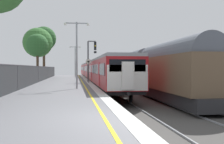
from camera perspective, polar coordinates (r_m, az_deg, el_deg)
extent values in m
cube|color=slate|center=(9.06, -15.66, -12.92)|extent=(6.40, 110.00, 1.00)
cube|color=silver|center=(9.05, 3.13, -9.63)|extent=(0.60, 110.00, 0.01)
cube|color=yellow|center=(8.93, -1.67, -9.77)|extent=(0.12, 110.00, 0.01)
cube|color=gray|center=(10.01, 17.27, -14.31)|extent=(0.07, 110.00, 0.08)
cube|color=maroon|center=(26.86, -0.76, 0.02)|extent=(2.80, 19.35, 2.30)
cube|color=black|center=(26.91, -0.76, -2.69)|extent=(2.64, 18.75, 0.25)
cube|color=gray|center=(26.87, -0.76, 2.73)|extent=(2.68, 19.35, 0.24)
cube|color=black|center=(26.71, -3.77, 0.66)|extent=(0.02, 17.75, 0.84)
cube|color=red|center=(21.90, -2.82, -0.42)|extent=(0.03, 1.10, 1.90)
cube|color=red|center=(31.54, -4.44, -0.04)|extent=(0.03, 1.10, 1.90)
cylinder|color=black|center=(19.86, -0.38, -5.38)|extent=(0.12, 0.84, 0.84)
cylinder|color=black|center=(20.12, 4.04, -5.30)|extent=(0.12, 0.84, 0.84)
cylinder|color=black|center=(33.89, -3.61, -2.81)|extent=(0.12, 0.84, 0.84)
cylinder|color=black|center=(34.04, -0.98, -2.79)|extent=(0.12, 0.84, 0.84)
cube|color=maroon|center=(46.72, -3.90, 0.36)|extent=(2.80, 19.35, 2.30)
cube|color=black|center=(46.75, -3.89, -1.20)|extent=(2.64, 18.75, 0.25)
cube|color=gray|center=(46.73, -3.90, 1.92)|extent=(2.68, 19.35, 0.24)
cube|color=black|center=(46.63, -5.63, 0.73)|extent=(0.02, 17.75, 0.84)
cube|color=red|center=(41.80, -5.34, 0.17)|extent=(0.03, 1.10, 1.90)
cube|color=red|center=(51.47, -5.86, 0.29)|extent=(0.03, 1.10, 1.90)
cylinder|color=black|center=(39.66, -4.27, -2.28)|extent=(0.12, 0.84, 0.84)
cylinder|color=black|center=(39.80, -2.02, -2.27)|extent=(0.12, 0.84, 0.84)
cylinder|color=black|center=(53.78, -5.28, -1.46)|extent=(0.12, 0.84, 0.84)
cylinder|color=black|center=(53.88, -3.62, -1.46)|extent=(0.12, 0.84, 0.84)
cube|color=maroon|center=(66.63, -5.16, 0.50)|extent=(2.80, 19.35, 2.30)
cube|color=black|center=(66.65, -5.16, -0.60)|extent=(2.64, 18.75, 0.25)
cube|color=gray|center=(66.64, -5.16, 1.59)|extent=(2.68, 19.35, 0.24)
cube|color=black|center=(66.57, -6.37, 0.76)|extent=(0.02, 17.75, 0.84)
cube|color=red|center=(61.74, -6.24, 0.38)|extent=(0.03, 1.10, 1.90)
cube|color=red|center=(71.41, -6.49, 0.44)|extent=(0.03, 1.10, 1.90)
cylinder|color=black|center=(59.56, -5.55, -1.24)|extent=(0.12, 0.84, 0.84)
cylinder|color=black|center=(59.65, -4.06, -1.24)|extent=(0.12, 0.84, 0.84)
cylinder|color=black|center=(73.70, -6.04, -0.85)|extent=(0.12, 0.84, 0.84)
cylinder|color=black|center=(73.77, -4.83, -0.84)|extent=(0.12, 0.84, 0.84)
cube|color=silver|center=(17.35, 3.31, -1.25)|extent=(2.70, 0.10, 1.70)
cube|color=black|center=(17.33, 3.32, 1.39)|extent=(2.40, 0.08, 0.80)
cube|color=silver|center=(17.21, 3.40, -0.77)|extent=(0.80, 0.24, 1.80)
cylinder|color=white|center=(17.18, 0.23, -3.77)|extent=(0.18, 0.06, 0.18)
cylinder|color=white|center=(17.55, 6.40, -3.68)|extent=(0.18, 0.06, 0.18)
cylinder|color=black|center=(17.14, 3.50, -4.63)|extent=(0.20, 0.35, 0.20)
cube|color=black|center=(46.73, -3.90, 2.23)|extent=(0.60, 0.90, 0.20)
cube|color=#232326|center=(20.78, 12.94, -4.78)|extent=(2.30, 12.64, 0.79)
cube|color=brown|center=(20.68, 12.96, -0.22)|extent=(2.60, 11.84, 2.52)
cylinder|color=#515660|center=(20.70, 12.97, 3.27)|extent=(2.39, 11.44, 2.39)
cylinder|color=black|center=(16.53, 15.81, -6.67)|extent=(0.12, 0.84, 0.84)
cylinder|color=black|center=(17.22, 20.59, -6.39)|extent=(0.12, 0.84, 0.84)
cylinder|color=black|center=(24.63, 7.62, -4.18)|extent=(0.12, 0.84, 0.84)
cylinder|color=black|center=(25.10, 11.06, -4.10)|extent=(0.12, 0.84, 0.84)
cube|color=#232326|center=(33.63, 4.68, -2.62)|extent=(2.30, 12.64, 0.79)
cube|color=brown|center=(33.57, 4.68, 0.19)|extent=(2.60, 11.84, 2.52)
cylinder|color=#515660|center=(33.58, 4.69, 2.34)|extent=(2.39, 11.44, 2.39)
cylinder|color=black|center=(29.26, 5.06, -3.38)|extent=(0.12, 0.84, 0.84)
cylinder|color=black|center=(29.66, 8.00, -3.33)|extent=(0.12, 0.84, 0.84)
cylinder|color=black|center=(37.71, 2.07, -2.44)|extent=(0.12, 0.84, 0.84)
cylinder|color=black|center=(38.01, 4.39, -2.41)|extent=(0.12, 0.84, 0.84)
cube|color=#232326|center=(46.81, 1.04, -1.65)|extent=(2.30, 12.64, 0.79)
cube|color=brown|center=(46.77, 1.04, 0.38)|extent=(2.60, 11.84, 2.52)
cylinder|color=#515660|center=(46.77, 1.04, 1.92)|extent=(2.39, 11.44, 2.39)
cylinder|color=black|center=(42.43, 0.92, -2.07)|extent=(0.12, 0.84, 0.84)
cylinder|color=black|center=(42.71, 2.99, -2.06)|extent=(0.12, 0.84, 0.84)
cylinder|color=black|center=(50.97, -0.60, -1.59)|extent=(0.12, 0.84, 0.84)
cylinder|color=black|center=(51.20, 1.13, -1.58)|extent=(0.12, 0.84, 0.84)
cube|color=#232326|center=(60.10, -1.00, -1.10)|extent=(2.30, 12.64, 0.79)
cube|color=brown|center=(60.07, -1.00, 0.48)|extent=(2.60, 11.84, 2.52)
cylinder|color=#515660|center=(60.07, -1.00, 1.68)|extent=(2.39, 11.44, 2.39)
cylinder|color=black|center=(55.73, -1.25, -1.38)|extent=(0.12, 0.84, 0.84)
cylinder|color=black|center=(55.94, 0.34, -1.37)|extent=(0.12, 0.84, 0.84)
cylinder|color=black|center=(64.31, -2.17, -1.09)|extent=(0.12, 0.84, 0.84)
cylinder|color=black|center=(64.49, -0.79, -1.08)|extent=(0.12, 0.84, 0.84)
cylinder|color=#47474C|center=(32.15, -5.11, 2.22)|extent=(0.18, 0.18, 4.86)
cube|color=#47474C|center=(32.33, -4.31, 6.53)|extent=(0.90, 0.12, 0.12)
cube|color=black|center=(32.30, -3.60, 5.55)|extent=(0.28, 0.20, 1.00)
cylinder|color=black|center=(32.21, -3.58, 6.14)|extent=(0.16, 0.04, 0.16)
cylinder|color=yellow|center=(32.18, -3.58, 5.57)|extent=(0.16, 0.04, 0.16)
cylinder|color=black|center=(32.16, -3.58, 5.00)|extent=(0.16, 0.04, 0.16)
cube|color=black|center=(32.25, -3.60, 4.23)|extent=(0.32, 0.16, 0.24)
cylinder|color=#59595B|center=(29.46, -5.03, -0.14)|extent=(0.08, 0.08, 2.31)
cylinder|color=black|center=(29.46, -5.03, 2.22)|extent=(0.59, 0.02, 0.59)
cylinder|color=silver|center=(29.45, -5.03, 2.22)|extent=(0.56, 0.02, 0.56)
cube|color=black|center=(29.44, -5.03, 2.22)|extent=(0.24, 0.01, 0.18)
cylinder|color=#93999E|center=(21.64, -7.52, 3.53)|extent=(0.14, 0.14, 5.34)
cube|color=#93999E|center=(21.92, -6.34, 10.25)|extent=(0.90, 0.08, 0.08)
cylinder|color=silver|center=(21.93, -5.15, 10.04)|extent=(0.20, 0.20, 0.18)
cube|color=#93999E|center=(21.91, -8.73, 10.25)|extent=(0.90, 0.08, 0.08)
cylinder|color=silver|center=(21.91, -9.92, 10.04)|extent=(0.20, 0.20, 0.18)
cylinder|color=#93999E|center=(47.55, -7.84, 2.13)|extent=(0.14, 0.14, 5.47)
cube|color=#93999E|center=(47.69, -7.31, 5.30)|extent=(0.90, 0.08, 0.08)
cylinder|color=silver|center=(47.69, -6.76, 5.21)|extent=(0.20, 0.20, 0.18)
cube|color=#93999E|center=(47.69, -8.39, 5.30)|extent=(0.90, 0.08, 0.08)
cylinder|color=silver|center=(47.69, -8.94, 5.20)|extent=(0.20, 0.20, 0.18)
cylinder|color=#38383D|center=(20.84, -19.50, -1.19)|extent=(0.07, 0.07, 1.86)
cylinder|color=#38383D|center=(32.37, -15.41, -0.47)|extent=(0.07, 0.07, 1.86)
cylinder|color=#38383D|center=(43.99, -13.48, -0.13)|extent=(0.07, 0.07, 1.86)
cylinder|color=#38383D|center=(55.63, -12.35, 0.07)|extent=(0.07, 0.07, 1.86)
cylinder|color=#473323|center=(42.45, -15.51, 1.50)|extent=(0.31, 0.31, 4.33)
sphere|color=#33662D|center=(42.62, -15.53, 6.07)|extent=(4.49, 4.49, 4.49)
sphere|color=#33662D|center=(43.02, -15.44, 5.27)|extent=(2.95, 2.95, 2.95)
cylinder|color=#473323|center=(46.84, -14.28, 2.16)|extent=(0.43, 0.43, 5.52)
sphere|color=#234C23|center=(47.09, -14.30, 6.89)|extent=(4.11, 4.11, 4.11)
sphere|color=#234C23|center=(46.42, -13.84, 6.35)|extent=(2.62, 2.62, 2.62)
cylinder|color=#473323|center=(37.62, -15.60, 1.31)|extent=(0.29, 0.29, 3.97)
sphere|color=#285628|center=(37.75, -15.62, 5.57)|extent=(2.99, 2.99, 2.99)
sphere|color=#285628|center=(37.75, -15.22, 5.00)|extent=(1.95, 1.95, 1.95)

